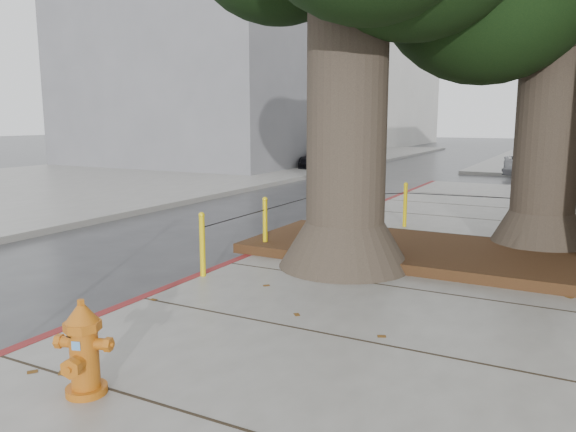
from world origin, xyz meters
name	(u,v)px	position (x,y,z in m)	size (l,w,h in m)	color
ground	(277,337)	(0.00, 0.00, 0.00)	(140.00, 140.00, 0.00)	#28282B
sidewalk_opposite	(84,181)	(-14.00, 10.00, 0.07)	(14.00, 60.00, 0.15)	slate
curb_red	(245,260)	(-2.00, 2.50, 0.07)	(0.14, 26.00, 0.16)	maroon
planter_bed	(440,253)	(0.90, 3.90, 0.23)	(6.40, 2.60, 0.16)	black
building_far_grey	(233,54)	(-15.00, 22.00, 6.00)	(12.00, 16.00, 12.00)	slate
building_far_white	(352,63)	(-17.00, 45.00, 7.50)	(12.00, 18.00, 15.00)	silver
bollard_ring	(351,214)	(-0.87, 4.38, 0.66)	(3.79, 5.39, 0.95)	yellow
fire_hydrant	(84,349)	(-0.63, -2.15, 0.55)	(0.43, 0.43, 0.82)	#C66514
car_silver	(555,165)	(1.86, 19.04, 0.64)	(1.51, 3.76, 1.28)	#9D9EA2
car_dark	(327,157)	(-8.14, 19.64, 0.60)	(1.69, 4.15, 1.21)	black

